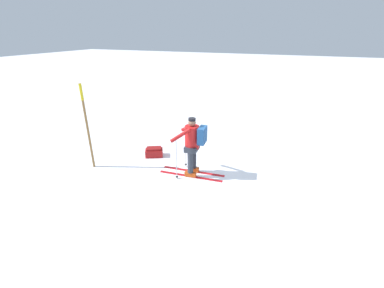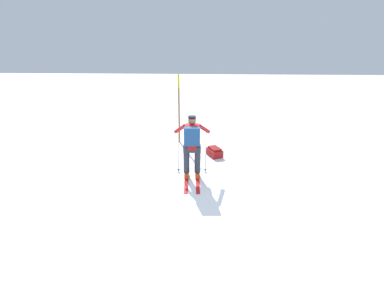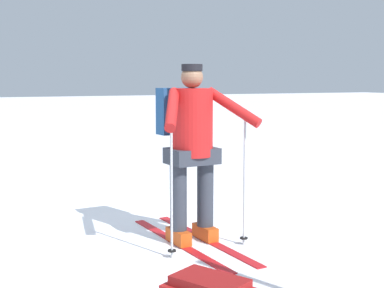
{
  "view_description": "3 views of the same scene",
  "coord_description": "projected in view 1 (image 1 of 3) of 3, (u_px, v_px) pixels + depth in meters",
  "views": [
    {
      "loc": [
        5.85,
        1.53,
        3.57
      ],
      "look_at": [
        0.24,
        -0.74,
        0.89
      ],
      "focal_mm": 24.0,
      "sensor_mm": 36.0,
      "label": 1
    },
    {
      "loc": [
        -0.21,
        5.18,
        2.93
      ],
      "look_at": [
        0.24,
        -0.74,
        0.89
      ],
      "focal_mm": 24.0,
      "sensor_mm": 36.0,
      "label": 2
    },
    {
      "loc": [
        -1.74,
        -4.98,
        1.46
      ],
      "look_at": [
        0.24,
        -0.74,
        0.89
      ],
      "focal_mm": 50.0,
      "sensor_mm": 36.0,
      "label": 3
    }
  ],
  "objects": [
    {
      "name": "ground_plane",
      "position": [
        221.0,
        175.0,
        6.93
      ],
      "size": [
        80.0,
        80.0,
        0.0
      ],
      "primitive_type": "plane",
      "color": "white"
    },
    {
      "name": "skier",
      "position": [
        193.0,
        143.0,
        6.59
      ],
      "size": [
        0.95,
        1.76,
        1.59
      ],
      "color": "red",
      "rests_on": "ground_plane"
    },
    {
      "name": "dropped_backpack",
      "position": [
        154.0,
        152.0,
        7.93
      ],
      "size": [
        0.53,
        0.62,
        0.28
      ],
      "color": "maroon",
      "rests_on": "ground_plane"
    },
    {
      "name": "trail_marker",
      "position": [
        86.0,
        121.0,
        6.8
      ],
      "size": [
        0.07,
        0.07,
        2.36
      ],
      "color": "olive",
      "rests_on": "ground_plane"
    }
  ]
}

